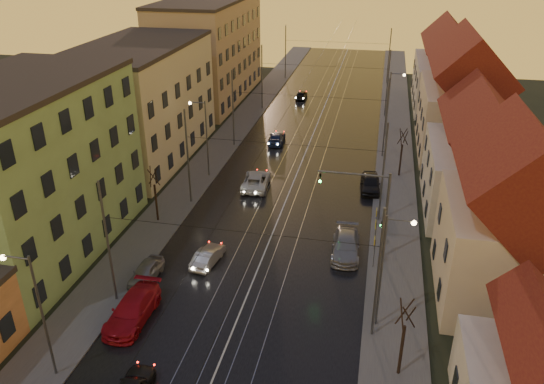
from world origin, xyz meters
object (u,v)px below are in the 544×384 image
Objects in this scene: traffic_light_mast at (373,204)px; driving_car_4 at (301,95)px; driving_car_3 at (277,138)px; parked_right_1 at (346,245)px; parked_right_2 at (370,183)px; parked_left_2 at (132,310)px; driving_car_2 at (256,180)px; street_lamp_1 at (387,262)px; driving_car_1 at (208,256)px; street_lamp_3 at (391,98)px; street_lamp_0 at (35,305)px; street_lamp_2 at (204,131)px; parked_left_3 at (146,272)px.

driving_car_4 is (-11.89, 42.10, -3.96)m from traffic_light_mast.
driving_car_3 is 24.93m from parked_right_1.
parked_left_2 is at bearing -125.75° from parked_right_2.
driving_car_4 is at bearing -93.89° from driving_car_2.
street_lamp_1 is 2.10× the size of driving_car_1.
street_lamp_3 is 28.35m from parked_right_1.
parked_right_1 is at bearing 128.22° from driving_car_2.
driving_car_3 is 0.84× the size of parked_right_1.
driving_car_1 is at bearing 83.34° from driving_car_2.
street_lamp_0 is 28.00m from street_lamp_2.
traffic_light_mast is (-1.11, -28.00, -0.29)m from street_lamp_3.
driving_car_1 is at bearing 69.78° from parked_left_2.
parked_right_1 is at bearing -153.48° from driving_car_1.
street_lamp_2 is 30.83m from driving_car_4.
street_lamp_2 reaches higher than parked_right_2.
driving_car_2 reaches higher than driving_car_3.
parked_right_2 is at bearing 132.22° from driving_car_3.
traffic_light_mast reaches higher than driving_car_3.
driving_car_1 is at bearing 88.63° from driving_car_4.
driving_car_1 is 0.70× the size of parked_left_2.
street_lamp_3 reaches higher than driving_car_1.
driving_car_3 reaches higher than driving_car_1.
driving_car_3 is at bearing 117.37° from traffic_light_mast.
driving_car_3 is 33.64m from parked_left_2.
parked_right_2 is at bearing 91.87° from traffic_light_mast.
driving_car_1 is at bearing 39.85° from parked_left_3.
parked_left_2 reaches higher than parked_right_2.
driving_car_2 is (-12.53, -17.54, -4.15)m from street_lamp_3.
street_lamp_2 is at bearing 78.80° from driving_car_4.
parked_right_1 is (-2.89, 8.10, -4.13)m from street_lamp_1.
parked_left_3 is (-3.71, -2.88, 0.02)m from driving_car_1.
parked_left_2 is at bearing -143.96° from traffic_light_mast.
parked_right_1 is at bearing -95.92° from street_lamp_3.
parked_left_3 is (-3.73, -29.17, 0.01)m from driving_car_3.
street_lamp_1 is 8.08m from traffic_light_mast.
street_lamp_2 is at bearing -138.69° from street_lamp_3.
street_lamp_0 is 47.62m from street_lamp_3.
driving_car_4 is (-13.01, 50.09, -4.25)m from street_lamp_1.
street_lamp_3 reaches higher than parked_right_2.
driving_car_2 is 12.46m from driving_car_3.
parked_left_3 is at bearing -85.29° from street_lamp_2.
driving_car_4 is at bearing 101.19° from parked_right_1.
parked_right_2 reaches higher than driving_car_4.
driving_car_1 is 10.69m from parked_right_1.
driving_car_2 is at bearing 89.47° from driving_car_4.
traffic_light_mast is at bearing 132.77° from driving_car_2.
parked_right_2 is (16.70, 28.06, -4.11)m from street_lamp_0.
street_lamp_0 is 14.30m from driving_car_1.
parked_left_2 is at bearing -112.13° from street_lamp_3.
street_lamp_0 is 1.54× the size of parked_right_1.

